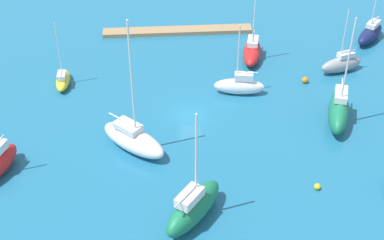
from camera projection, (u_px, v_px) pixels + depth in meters
name	position (u px, v px, depth m)	size (l,w,h in m)	color
water	(190.00, 114.00, 63.20)	(160.00, 160.00, 0.00)	#1E668C
pier_dock	(178.00, 31.00, 78.99)	(20.89, 2.09, 0.55)	#997A56
sailboat_white_off_beacon	(240.00, 85.00, 65.97)	(6.13, 2.53, 8.95)	white
sailboat_gray_outer_mooring	(341.00, 64.00, 70.02)	(5.92, 3.38, 8.47)	gray
sailboat_green_by_breakwater	(193.00, 207.00, 49.28)	(6.51, 7.52, 11.34)	#19724C
sailboat_yellow_inner_mooring	(63.00, 80.00, 67.62)	(1.62, 4.68, 8.19)	yellow
sailboat_navy_along_channel	(370.00, 33.00, 76.55)	(5.77, 6.20, 10.14)	#141E4C
sailboat_white_east_end	(133.00, 139.00, 57.48)	(7.71, 7.46, 14.79)	white
sailboat_green_far_north	(339.00, 110.00, 61.06)	(4.45, 8.09, 12.79)	#19724C
sailboat_red_far_south	(252.00, 51.00, 72.60)	(3.68, 7.05, 10.73)	red
mooring_buoy_yellow	(317.00, 187.00, 53.15)	(0.62, 0.62, 0.62)	yellow
mooring_buoy_orange	(305.00, 80.00, 68.31)	(0.77, 0.77, 0.77)	orange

